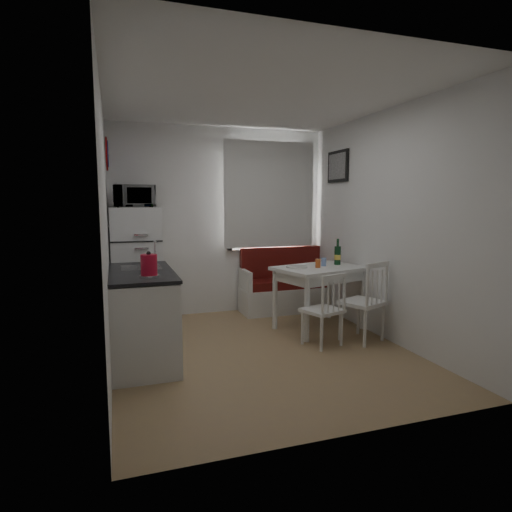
{
  "coord_description": "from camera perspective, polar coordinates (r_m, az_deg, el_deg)",
  "views": [
    {
      "loc": [
        -1.43,
        -4.13,
        1.57
      ],
      "look_at": [
        0.11,
        0.5,
        0.95
      ],
      "focal_mm": 30.0,
      "sensor_mm": 36.0,
      "label": 1
    }
  ],
  "objects": [
    {
      "name": "drinking_glass_orange",
      "position": [
        5.23,
        8.26,
        -0.97
      ],
      "size": [
        0.06,
        0.06,
        0.11
      ],
      "primitive_type": "cylinder",
      "color": "#CB5921",
      "rests_on": "dining_table"
    },
    {
      "name": "wall_sign",
      "position": [
        5.61,
        -19.19,
        12.74
      ],
      "size": [
        0.03,
        0.4,
        0.4
      ],
      "primitive_type": "cylinder",
      "rotation": [
        0.0,
        1.57,
        0.0
      ],
      "color": "navy",
      "rests_on": "wall_left"
    },
    {
      "name": "chair_right",
      "position": [
        4.9,
        14.59,
        -4.83
      ],
      "size": [
        0.56,
        0.56,
        0.49
      ],
      "rotation": [
        0.0,
        0.0,
        0.41
      ],
      "color": "white",
      "rests_on": "floor"
    },
    {
      "name": "wall_left",
      "position": [
        4.14,
        -19.35,
        3.06
      ],
      "size": [
        0.02,
        3.5,
        2.6
      ],
      "primitive_type": "cube",
      "color": "white",
      "rests_on": "floor"
    },
    {
      "name": "wall_front",
      "position": [
        2.79,
        12.54,
        1.5
      ],
      "size": [
        3.0,
        0.02,
        2.6
      ],
      "primitive_type": "cube",
      "color": "white",
      "rests_on": "floor"
    },
    {
      "name": "bench",
      "position": [
        6.23,
        3.81,
        -4.55
      ],
      "size": [
        1.28,
        0.49,
        0.92
      ],
      "color": "white",
      "rests_on": "floor"
    },
    {
      "name": "wall_right",
      "position": [
        5.07,
        16.97,
        3.84
      ],
      "size": [
        0.02,
        3.5,
        2.6
      ],
      "primitive_type": "cube",
      "color": "white",
      "rests_on": "floor"
    },
    {
      "name": "ceiling",
      "position": [
        4.49,
        0.73,
        20.46
      ],
      "size": [
        3.0,
        3.5,
        0.02
      ],
      "primitive_type": "cube",
      "color": "white",
      "rests_on": "wall_back"
    },
    {
      "name": "kitchen_counter",
      "position": [
        4.43,
        -14.95,
        -7.6
      ],
      "size": [
        0.62,
        1.32,
        1.16
      ],
      "color": "white",
      "rests_on": "floor"
    },
    {
      "name": "curtain",
      "position": [
        6.16,
        1.85,
        8.17
      ],
      "size": [
        1.35,
        0.02,
        1.5
      ],
      "primitive_type": "cube",
      "color": "silver",
      "rests_on": "wall_back"
    },
    {
      "name": "wall_back",
      "position": [
        6.06,
        -4.74,
        4.62
      ],
      "size": [
        3.0,
        0.02,
        2.6
      ],
      "primitive_type": "cube",
      "color": "white",
      "rests_on": "floor"
    },
    {
      "name": "wine_bottle",
      "position": [
        5.51,
        10.83,
        0.56
      ],
      "size": [
        0.08,
        0.08,
        0.33
      ],
      "primitive_type": null,
      "color": "#123B1E",
      "rests_on": "dining_table"
    },
    {
      "name": "plate",
      "position": [
        5.2,
        5.44,
        -1.47
      ],
      "size": [
        0.26,
        0.26,
        0.02
      ],
      "primitive_type": "cylinder",
      "color": "white",
      "rests_on": "dining_table"
    },
    {
      "name": "fridge",
      "position": [
        5.6,
        -15.64,
        -1.46
      ],
      "size": [
        0.6,
        0.6,
        1.51
      ],
      "primitive_type": "cube",
      "color": "white",
      "rests_on": "floor"
    },
    {
      "name": "microwave",
      "position": [
        5.49,
        -15.93,
        7.68
      ],
      "size": [
        0.49,
        0.33,
        0.27
      ],
      "primitive_type": "imported",
      "color": "white",
      "rests_on": "fridge"
    },
    {
      "name": "dining_table",
      "position": [
        5.32,
        8.47,
        -2.37
      ],
      "size": [
        1.2,
        0.98,
        0.78
      ],
      "rotation": [
        0.0,
        0.0,
        0.27
      ],
      "color": "white",
      "rests_on": "floor"
    },
    {
      "name": "picture_frame",
      "position": [
        6.0,
        10.84,
        11.66
      ],
      "size": [
        0.04,
        0.52,
        0.42
      ],
      "primitive_type": "cube",
      "color": "black",
      "rests_on": "wall_right"
    },
    {
      "name": "drinking_glass_blue",
      "position": [
        5.38,
        9.02,
        -0.77
      ],
      "size": [
        0.06,
        0.06,
        0.1
      ],
      "primitive_type": "cylinder",
      "color": "#7F9DD8",
      "rests_on": "dining_table"
    },
    {
      "name": "kettle",
      "position": [
        3.89,
        -14.08,
        -1.2
      ],
      "size": [
        0.17,
        0.17,
        0.23
      ],
      "primitive_type": "cylinder",
      "color": "red",
      "rests_on": "kitchen_counter"
    },
    {
      "name": "floor",
      "position": [
        4.64,
        0.68,
        -12.55
      ],
      "size": [
        3.0,
        3.5,
        0.02
      ],
      "primitive_type": "cube",
      "color": "tan",
      "rests_on": "ground"
    },
    {
      "name": "chair_left",
      "position": [
        4.68,
        9.31,
        -6.09
      ],
      "size": [
        0.48,
        0.47,
        0.44
      ],
      "rotation": [
        0.0,
        0.0,
        0.32
      ],
      "color": "white",
      "rests_on": "floor"
    },
    {
      "name": "window",
      "position": [
        6.23,
        1.62,
        7.7
      ],
      "size": [
        1.22,
        0.06,
        1.47
      ],
      "primitive_type": "cube",
      "color": "white",
      "rests_on": "wall_back"
    }
  ]
}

